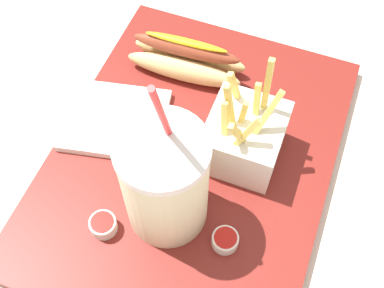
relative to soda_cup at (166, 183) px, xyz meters
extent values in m
cube|color=silver|center=(0.08, 0.00, -0.11)|extent=(2.40, 2.40, 0.02)
cube|color=maroon|center=(0.08, 0.00, -0.09)|extent=(0.46, 0.35, 0.02)
cylinder|color=beige|center=(0.00, 0.00, -0.01)|extent=(0.10, 0.10, 0.14)
cylinder|color=white|center=(0.00, 0.00, 0.07)|extent=(0.10, 0.10, 0.01)
cylinder|color=red|center=(0.01, 0.00, 0.12)|extent=(0.03, 0.01, 0.10)
cube|color=white|center=(0.11, -0.06, -0.04)|extent=(0.10, 0.09, 0.07)
cube|color=#E5C660|center=(0.13, -0.06, 0.01)|extent=(0.02, 0.01, 0.06)
cube|color=#E5C660|center=(0.11, -0.05, 0.00)|extent=(0.01, 0.01, 0.06)
cube|color=#E5C660|center=(0.11, -0.08, 0.01)|extent=(0.04, 0.03, 0.08)
cube|color=#E5C660|center=(0.08, -0.06, 0.00)|extent=(0.03, 0.03, 0.06)
cube|color=#E5C660|center=(0.09, -0.04, 0.01)|extent=(0.02, 0.02, 0.06)
cube|color=#E5C660|center=(0.08, -0.06, 0.00)|extent=(0.03, 0.03, 0.07)
cube|color=#E5C660|center=(0.14, -0.03, 0.01)|extent=(0.01, 0.02, 0.06)
cube|color=#E5C660|center=(0.11, -0.04, 0.01)|extent=(0.01, 0.02, 0.08)
cube|color=#E5C660|center=(0.14, -0.07, 0.03)|extent=(0.01, 0.01, 0.09)
ellipsoid|color=#DBB775|center=(0.23, 0.06, -0.06)|extent=(0.04, 0.17, 0.04)
ellipsoid|color=#DBB775|center=(0.20, 0.06, -0.06)|extent=(0.04, 0.17, 0.04)
ellipsoid|color=brown|center=(0.21, 0.06, -0.03)|extent=(0.03, 0.15, 0.02)
ellipsoid|color=gold|center=(0.21, 0.06, -0.02)|extent=(0.02, 0.12, 0.01)
cylinder|color=white|center=(-0.01, -0.08, -0.07)|extent=(0.03, 0.03, 0.02)
cylinder|color=#B2140F|center=(-0.01, -0.08, -0.06)|extent=(0.03, 0.03, 0.01)
cylinder|color=white|center=(-0.05, 0.06, -0.07)|extent=(0.03, 0.03, 0.02)
cylinder|color=#B2140F|center=(-0.05, 0.06, -0.06)|extent=(0.03, 0.03, 0.01)
cube|color=white|center=(0.10, 0.12, -0.07)|extent=(0.14, 0.16, 0.01)
camera|label=1|loc=(-0.22, -0.11, 0.48)|focal=46.01mm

